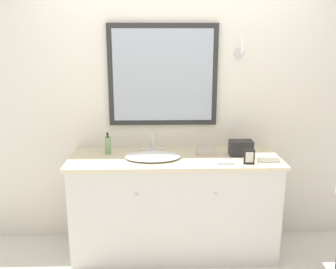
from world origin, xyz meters
name	(u,v)px	position (x,y,z in m)	size (l,w,h in m)	color
wall_back	(173,106)	(0.00, 0.67, 1.28)	(8.00, 0.18, 2.55)	silver
vanity_counter	(174,205)	(0.00, 0.33, 0.45)	(1.81, 0.61, 0.90)	beige
sink_basin	(153,156)	(-0.19, 0.31, 0.92)	(0.47, 0.36, 0.17)	white
soap_bottle	(108,145)	(-0.58, 0.44, 0.98)	(0.05, 0.05, 0.19)	#709966
appliance_box	(241,148)	(0.58, 0.37, 0.96)	(0.20, 0.13, 0.13)	black
picture_frame	(249,157)	(0.59, 0.13, 0.96)	(0.09, 0.01, 0.12)	black
hand_towel_near_sink	(206,152)	(0.28, 0.41, 0.92)	(0.17, 0.12, 0.05)	#B7A899
hand_towel_far_corner	(266,158)	(0.76, 0.22, 0.92)	(0.18, 0.13, 0.05)	silver
metal_tray	(224,161)	(0.40, 0.19, 0.90)	(0.15, 0.13, 0.01)	#ADADB2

